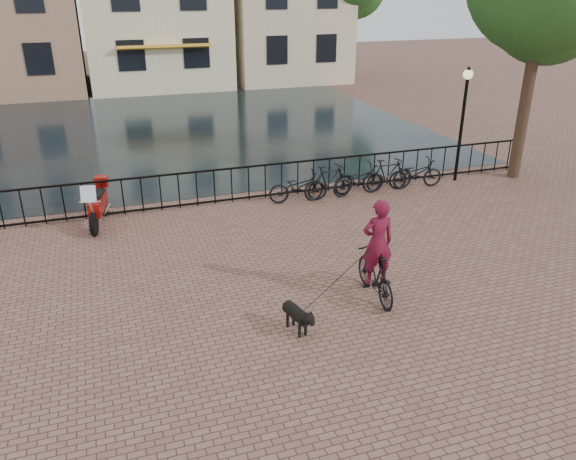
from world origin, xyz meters
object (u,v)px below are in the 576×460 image
object	(u,v)px
lamp_post	(464,105)
dog	(297,317)
motorcycle	(97,199)
cyclist	(377,256)

from	to	relation	value
lamp_post	dog	distance (m)	10.16
lamp_post	motorcycle	xyz separation A→B (m)	(-10.85, -0.07, -1.70)
dog	motorcycle	bearing A→B (deg)	102.86
cyclist	lamp_post	bearing A→B (deg)	-131.68
motorcycle	cyclist	bearing A→B (deg)	-36.43
motorcycle	lamp_post	bearing A→B (deg)	11.96
cyclist	motorcycle	bearing A→B (deg)	-44.56
lamp_post	cyclist	bearing A→B (deg)	-135.14
dog	motorcycle	xyz separation A→B (m)	(-3.21, 6.30, 0.39)
lamp_post	cyclist	xyz separation A→B (m)	(-5.76, -5.73, -1.46)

